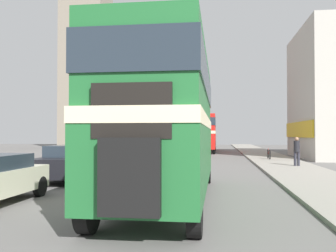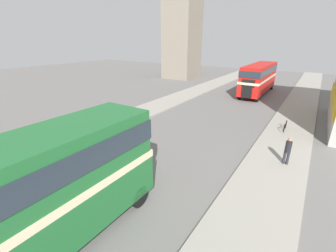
{
  "view_description": "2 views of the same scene",
  "coord_description": "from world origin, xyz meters",
  "px_view_note": "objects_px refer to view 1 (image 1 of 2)",
  "views": [
    {
      "loc": [
        2.62,
        -10.37,
        2.0
      ],
      "look_at": [
        1.1,
        1.0,
        2.25
      ],
      "focal_mm": 40.0,
      "sensor_mm": 36.0,
      "label": 1
    },
    {
      "loc": [
        7.89,
        -1.19,
        7.13
      ],
      "look_at": [
        0.0,
        10.69,
        1.62
      ],
      "focal_mm": 24.0,
      "sensor_mm": 36.0,
      "label": 2
    }
  ],
  "objects_px": {
    "double_decker_bus": "(168,115)",
    "car_parked_mid": "(70,162)",
    "pedestrian_walking": "(297,150)",
    "church_tower": "(87,14)",
    "bus_distant": "(204,130)",
    "bicycle_on_pavement": "(269,154)"
  },
  "relations": [
    {
      "from": "church_tower",
      "to": "double_decker_bus",
      "type": "bearing_deg",
      "value": -66.51
    },
    {
      "from": "bicycle_on_pavement",
      "to": "pedestrian_walking",
      "type": "bearing_deg",
      "value": -82.06
    },
    {
      "from": "car_parked_mid",
      "to": "bicycle_on_pavement",
      "type": "bearing_deg",
      "value": 53.06
    },
    {
      "from": "double_decker_bus",
      "to": "car_parked_mid",
      "type": "relative_size",
      "value": 2.24
    },
    {
      "from": "double_decker_bus",
      "to": "bus_distant",
      "type": "relative_size",
      "value": 0.92
    },
    {
      "from": "double_decker_bus",
      "to": "church_tower",
      "type": "xyz_separation_m",
      "value": [
        -16.11,
        37.07,
        15.75
      ]
    },
    {
      "from": "bus_distant",
      "to": "bicycle_on_pavement",
      "type": "xyz_separation_m",
      "value": [
        5.32,
        -13.07,
        -1.91
      ]
    },
    {
      "from": "church_tower",
      "to": "car_parked_mid",
      "type": "bearing_deg",
      "value": -71.06
    },
    {
      "from": "bus_distant",
      "to": "car_parked_mid",
      "type": "relative_size",
      "value": 2.45
    },
    {
      "from": "bus_distant",
      "to": "pedestrian_walking",
      "type": "distance_m",
      "value": 20.02
    },
    {
      "from": "bus_distant",
      "to": "bicycle_on_pavement",
      "type": "height_order",
      "value": "bus_distant"
    },
    {
      "from": "double_decker_bus",
      "to": "pedestrian_walking",
      "type": "distance_m",
      "value": 13.2
    },
    {
      "from": "pedestrian_walking",
      "to": "bicycle_on_pavement",
      "type": "bearing_deg",
      "value": 97.94
    },
    {
      "from": "pedestrian_walking",
      "to": "church_tower",
      "type": "bearing_deg",
      "value": 131.12
    },
    {
      "from": "car_parked_mid",
      "to": "bicycle_on_pavement",
      "type": "height_order",
      "value": "car_parked_mid"
    },
    {
      "from": "double_decker_bus",
      "to": "pedestrian_walking",
      "type": "height_order",
      "value": "double_decker_bus"
    },
    {
      "from": "double_decker_bus",
      "to": "church_tower",
      "type": "relative_size",
      "value": 0.28
    },
    {
      "from": "pedestrian_walking",
      "to": "church_tower",
      "type": "height_order",
      "value": "church_tower"
    },
    {
      "from": "bus_distant",
      "to": "car_parked_mid",
      "type": "xyz_separation_m",
      "value": [
        -4.78,
        -26.5,
        -1.62
      ]
    },
    {
      "from": "car_parked_mid",
      "to": "church_tower",
      "type": "relative_size",
      "value": 0.12
    },
    {
      "from": "double_decker_bus",
      "to": "car_parked_mid",
      "type": "height_order",
      "value": "double_decker_bus"
    },
    {
      "from": "car_parked_mid",
      "to": "bicycle_on_pavement",
      "type": "xyz_separation_m",
      "value": [
        10.1,
        13.43,
        -0.3
      ]
    }
  ]
}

